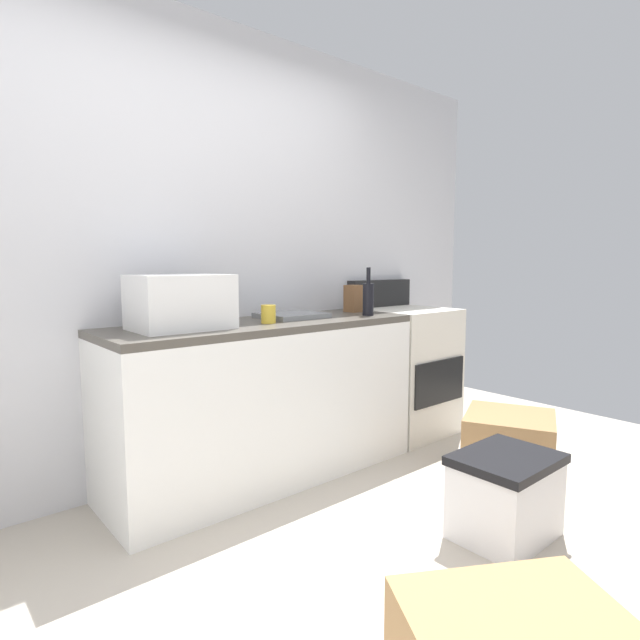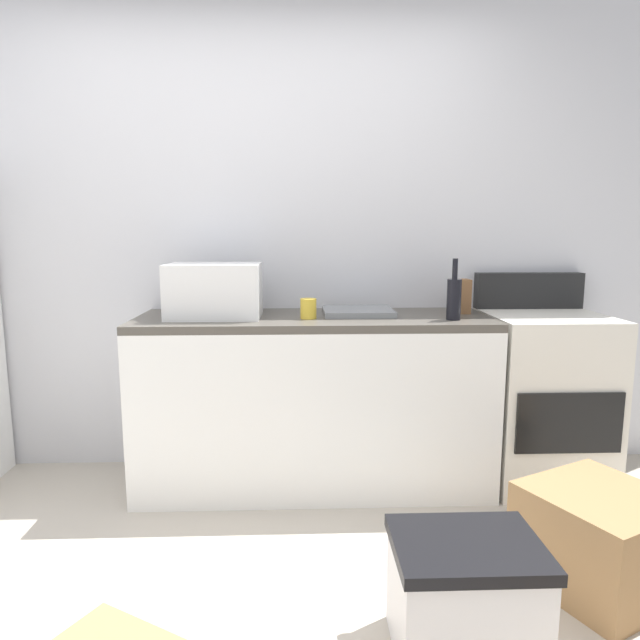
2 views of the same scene
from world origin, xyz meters
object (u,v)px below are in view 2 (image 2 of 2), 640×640
at_px(cardboard_box_medium, 599,539).
at_px(storage_bin, 465,597).
at_px(stove_oven, 542,395).
at_px(knife_block, 459,296).
at_px(coffee_mug, 308,309).
at_px(microwave, 215,290).
at_px(wine_bottle, 454,298).

xyz_separation_m(cardboard_box_medium, storage_bin, (-0.61, -0.32, 0.01)).
bearing_deg(stove_oven, knife_block, 170.30).
bearing_deg(knife_block, coffee_mug, -168.76).
bearing_deg(cardboard_box_medium, storage_bin, -152.06).
height_order(microwave, coffee_mug, microwave).
height_order(wine_bottle, coffee_mug, wine_bottle).
distance_m(stove_oven, cardboard_box_medium, 0.98).
distance_m(knife_block, cardboard_box_medium, 1.31).
bearing_deg(microwave, storage_bin, -52.76).
distance_m(wine_bottle, coffee_mug, 0.72).
bearing_deg(wine_bottle, stove_oven, 15.37).
height_order(microwave, storage_bin, microwave).
bearing_deg(storage_bin, coffee_mug, 112.04).
bearing_deg(storage_bin, microwave, 127.24).
distance_m(microwave, storage_bin, 1.77).
relative_size(stove_oven, microwave, 2.39).
bearing_deg(coffee_mug, knife_block, 11.24).
distance_m(stove_oven, storage_bin, 1.49).
xyz_separation_m(stove_oven, wine_bottle, (-0.54, -0.15, 0.54)).
bearing_deg(stove_oven, storage_bin, -121.94).
xyz_separation_m(wine_bottle, knife_block, (0.09, 0.22, -0.02)).
xyz_separation_m(wine_bottle, storage_bin, (-0.24, -1.10, -0.82)).
distance_m(microwave, knife_block, 1.28).
relative_size(microwave, cardboard_box_medium, 0.97).
bearing_deg(knife_block, storage_bin, -104.12).
height_order(cardboard_box_medium, storage_bin, storage_bin).
xyz_separation_m(wine_bottle, coffee_mug, (-0.71, 0.06, -0.06)).
bearing_deg(cardboard_box_medium, coffee_mug, 142.09).
height_order(stove_oven, cardboard_box_medium, stove_oven).
xyz_separation_m(coffee_mug, knife_block, (0.80, 0.16, 0.04)).
bearing_deg(coffee_mug, cardboard_box_medium, -37.91).
relative_size(wine_bottle, cardboard_box_medium, 0.63).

